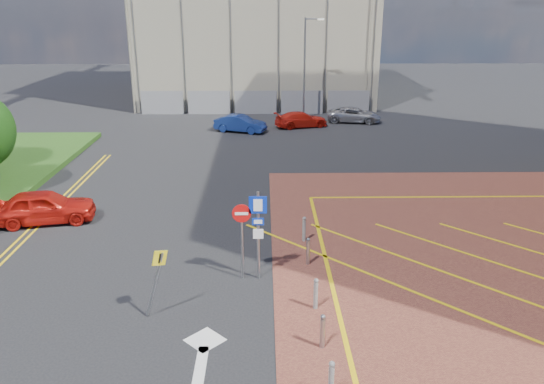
{
  "coord_description": "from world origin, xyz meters",
  "views": [
    {
      "loc": [
        0.71,
        -15.43,
        9.07
      ],
      "look_at": [
        1.02,
        4.29,
        2.02
      ],
      "focal_mm": 35.0,
      "sensor_mm": 36.0,
      "label": 1
    }
  ],
  "objects_px": {
    "car_red_left": "(44,207)",
    "sign_cluster": "(252,227)",
    "car_blue_back": "(240,124)",
    "warning_sign": "(157,275)",
    "car_silver_back": "(354,115)",
    "lamp_back": "(305,65)",
    "car_red_back": "(301,119)"
  },
  "relations": [
    {
      "from": "car_red_left",
      "to": "sign_cluster",
      "type": "bearing_deg",
      "value": -131.2
    },
    {
      "from": "car_red_left",
      "to": "car_blue_back",
      "type": "xyz_separation_m",
      "value": [
        7.83,
        17.1,
        -0.1
      ]
    },
    {
      "from": "sign_cluster",
      "to": "car_red_left",
      "type": "relative_size",
      "value": 0.75
    },
    {
      "from": "warning_sign",
      "to": "car_blue_back",
      "type": "distance_m",
      "value": 24.68
    },
    {
      "from": "car_silver_back",
      "to": "lamp_back",
      "type": "bearing_deg",
      "value": 80.14
    },
    {
      "from": "lamp_back",
      "to": "car_red_back",
      "type": "distance_m",
      "value": 4.95
    },
    {
      "from": "sign_cluster",
      "to": "car_blue_back",
      "type": "bearing_deg",
      "value": 93.43
    },
    {
      "from": "car_blue_back",
      "to": "car_silver_back",
      "type": "height_order",
      "value": "car_blue_back"
    },
    {
      "from": "sign_cluster",
      "to": "car_silver_back",
      "type": "bearing_deg",
      "value": 73.33
    },
    {
      "from": "car_red_back",
      "to": "warning_sign",
      "type": "bearing_deg",
      "value": 150.32
    },
    {
      "from": "lamp_back",
      "to": "car_blue_back",
      "type": "height_order",
      "value": "lamp_back"
    },
    {
      "from": "warning_sign",
      "to": "car_red_left",
      "type": "height_order",
      "value": "warning_sign"
    },
    {
      "from": "warning_sign",
      "to": "car_red_left",
      "type": "bearing_deg",
      "value": 130.2
    },
    {
      "from": "sign_cluster",
      "to": "warning_sign",
      "type": "height_order",
      "value": "sign_cluster"
    },
    {
      "from": "lamp_back",
      "to": "car_red_left",
      "type": "relative_size",
      "value": 1.88
    },
    {
      "from": "lamp_back",
      "to": "car_red_back",
      "type": "xyz_separation_m",
      "value": [
        -0.49,
        -3.17,
        -3.77
      ]
    },
    {
      "from": "warning_sign",
      "to": "car_red_back",
      "type": "distance_m",
      "value": 26.91
    },
    {
      "from": "lamp_back",
      "to": "car_blue_back",
      "type": "xyz_separation_m",
      "value": [
        -5.12,
        -4.74,
        -3.73
      ]
    },
    {
      "from": "car_red_back",
      "to": "car_blue_back",
      "type": "bearing_deg",
      "value": 92.12
    },
    {
      "from": "car_blue_back",
      "to": "sign_cluster",
      "type": "bearing_deg",
      "value": -156.77
    },
    {
      "from": "warning_sign",
      "to": "car_silver_back",
      "type": "relative_size",
      "value": 0.53
    },
    {
      "from": "warning_sign",
      "to": "car_blue_back",
      "type": "relative_size",
      "value": 0.59
    },
    {
      "from": "car_silver_back",
      "to": "car_blue_back",
      "type": "bearing_deg",
      "value": 120.8
    },
    {
      "from": "sign_cluster",
      "to": "car_red_back",
      "type": "xyz_separation_m",
      "value": [
        3.3,
        23.84,
        -1.36
      ]
    },
    {
      "from": "sign_cluster",
      "to": "warning_sign",
      "type": "distance_m",
      "value": 3.7
    },
    {
      "from": "lamp_back",
      "to": "sign_cluster",
      "type": "height_order",
      "value": "lamp_back"
    },
    {
      "from": "car_blue_back",
      "to": "car_red_back",
      "type": "xyz_separation_m",
      "value": [
        4.63,
        1.57,
        -0.04
      ]
    },
    {
      "from": "lamp_back",
      "to": "car_red_back",
      "type": "height_order",
      "value": "lamp_back"
    },
    {
      "from": "sign_cluster",
      "to": "car_blue_back",
      "type": "distance_m",
      "value": 22.35
    },
    {
      "from": "sign_cluster",
      "to": "warning_sign",
      "type": "xyz_separation_m",
      "value": [
        -2.81,
        -2.35,
        -0.52
      ]
    },
    {
      "from": "lamp_back",
      "to": "warning_sign",
      "type": "relative_size",
      "value": 3.56
    },
    {
      "from": "car_blue_back",
      "to": "car_red_back",
      "type": "distance_m",
      "value": 4.89
    }
  ]
}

